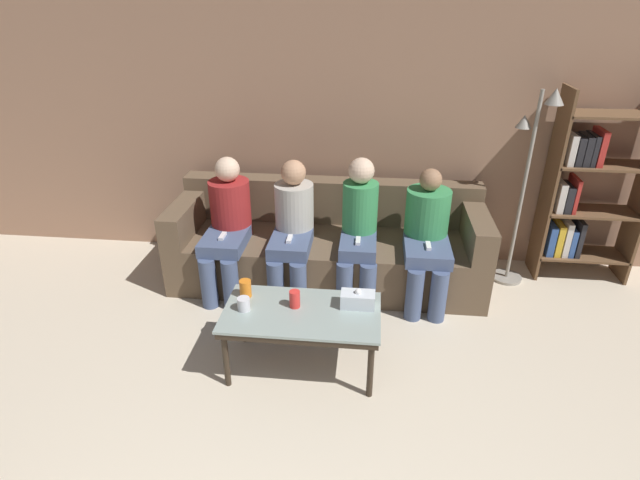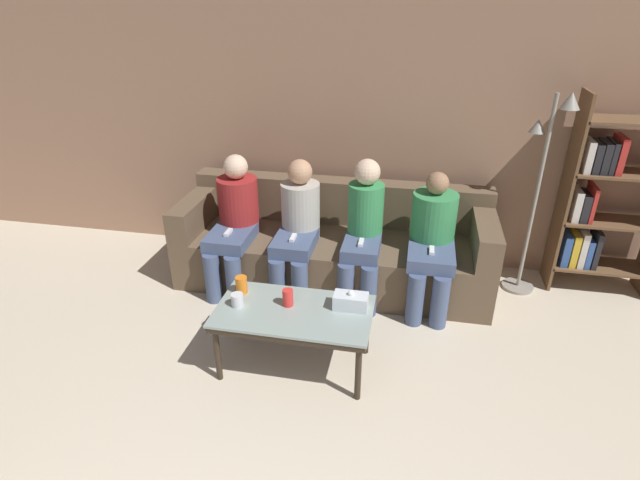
{
  "view_description": "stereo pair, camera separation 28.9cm",
  "coord_description": "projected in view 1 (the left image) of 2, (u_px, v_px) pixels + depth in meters",
  "views": [
    {
      "loc": [
        0.34,
        -0.34,
        2.29
      ],
      "look_at": [
        0.0,
        2.85,
        0.67
      ],
      "focal_mm": 28.0,
      "sensor_mm": 36.0,
      "label": 1
    },
    {
      "loc": [
        0.63,
        -0.3,
        2.29
      ],
      "look_at": [
        0.0,
        2.85,
        0.67
      ],
      "focal_mm": 28.0,
      "sensor_mm": 36.0,
      "label": 2
    }
  ],
  "objects": [
    {
      "name": "seated_person_mid_left",
      "position": [
        292.0,
        226.0,
        4.03
      ],
      "size": [
        0.32,
        0.67,
        1.1
      ],
      "color": "#47567A",
      "rests_on": "ground_plane"
    },
    {
      "name": "coffee_table",
      "position": [
        302.0,
        317.0,
        3.21
      ],
      "size": [
        1.01,
        0.55,
        0.45
      ],
      "color": "#8C9E99",
      "rests_on": "ground_plane"
    },
    {
      "name": "seated_person_left_end",
      "position": [
        228.0,
        222.0,
        4.08
      ],
      "size": [
        0.33,
        0.69,
        1.1
      ],
      "color": "#47567A",
      "rests_on": "ground_plane"
    },
    {
      "name": "bookshelf",
      "position": [
        584.0,
        193.0,
        4.15
      ],
      "size": [
        0.77,
        0.32,
        1.63
      ],
      "color": "brown",
      "rests_on": "ground_plane"
    },
    {
      "name": "seated_person_right_end",
      "position": [
        427.0,
        233.0,
        3.93
      ],
      "size": [
        0.35,
        0.69,
        1.06
      ],
      "color": "#47567A",
      "rests_on": "ground_plane"
    },
    {
      "name": "wall_back",
      "position": [
        334.0,
        117.0,
        4.33
      ],
      "size": [
        12.0,
        0.06,
        2.6
      ],
      "color": "#9E755B",
      "rests_on": "ground_plane"
    },
    {
      "name": "tissue_box",
      "position": [
        358.0,
        299.0,
        3.22
      ],
      "size": [
        0.22,
        0.12,
        0.13
      ],
      "color": "silver",
      "rests_on": "coffee_table"
    },
    {
      "name": "cup_near_left",
      "position": [
        295.0,
        299.0,
        3.21
      ],
      "size": [
        0.07,
        0.07,
        0.12
      ],
      "color": "red",
      "rests_on": "coffee_table"
    },
    {
      "name": "cup_near_right",
      "position": [
        244.0,
        304.0,
        3.18
      ],
      "size": [
        0.08,
        0.08,
        0.09
      ],
      "color": "silver",
      "rests_on": "coffee_table"
    },
    {
      "name": "standing_lamp",
      "position": [
        529.0,
        170.0,
        3.97
      ],
      "size": [
        0.31,
        0.26,
        1.64
      ],
      "color": "gray",
      "rests_on": "ground_plane"
    },
    {
      "name": "seated_person_mid_right",
      "position": [
        359.0,
        227.0,
        3.97
      ],
      "size": [
        0.31,
        0.61,
        1.13
      ],
      "color": "#47567A",
      "rests_on": "ground_plane"
    },
    {
      "name": "couch",
      "position": [
        328.0,
        246.0,
        4.32
      ],
      "size": [
        2.61,
        0.87,
        0.81
      ],
      "color": "brown",
      "rests_on": "ground_plane"
    },
    {
      "name": "cup_far_center",
      "position": [
        245.0,
        288.0,
        3.32
      ],
      "size": [
        0.08,
        0.08,
        0.12
      ],
      "color": "orange",
      "rests_on": "coffee_table"
    }
  ]
}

